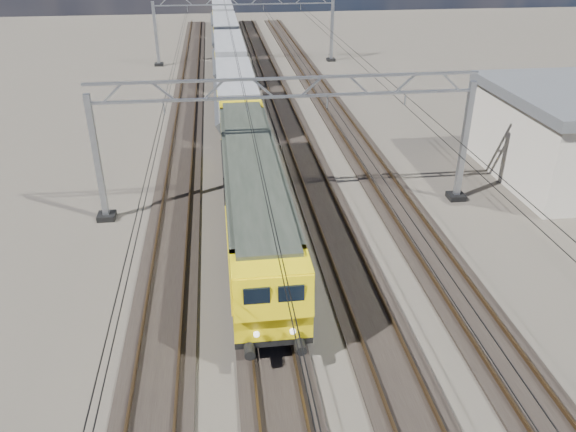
{
  "coord_description": "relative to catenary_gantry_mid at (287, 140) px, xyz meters",
  "views": [
    {
      "loc": [
        -3.41,
        -22.88,
        13.65
      ],
      "look_at": [
        -0.67,
        -1.46,
        2.4
      ],
      "focal_mm": 35.0,
      "sensor_mm": 36.0,
      "label": 1
    }
  ],
  "objects": [
    {
      "name": "ground",
      "position": [
        -0.0,
        -4.0,
        -3.91
      ],
      "size": [
        160.0,
        160.0,
        0.0
      ],
      "primitive_type": "plane",
      "color": "black",
      "rests_on": "ground"
    },
    {
      "name": "track_outer_west",
      "position": [
        -6.0,
        -4.0,
        -3.83
      ],
      "size": [
        2.6,
        140.0,
        0.3
      ],
      "color": "black",
      "rests_on": "ground"
    },
    {
      "name": "track_loco",
      "position": [
        -2.0,
        -4.0,
        -3.83
      ],
      "size": [
        2.6,
        140.0,
        0.3
      ],
      "color": "black",
      "rests_on": "ground"
    },
    {
      "name": "track_inner_east",
      "position": [
        2.0,
        -4.0,
        -3.83
      ],
      "size": [
        2.6,
        140.0,
        0.3
      ],
      "color": "black",
      "rests_on": "ground"
    },
    {
      "name": "track_outer_east",
      "position": [
        6.0,
        -4.0,
        -3.83
      ],
      "size": [
        2.6,
        140.0,
        0.3
      ],
      "color": "black",
      "rests_on": "ground"
    },
    {
      "name": "catenary_gantry_mid",
      "position": [
        0.0,
        0.0,
        0.0
      ],
      "size": [
        19.9,
        0.9,
        7.11
      ],
      "color": "#90949D",
      "rests_on": "ground"
    },
    {
      "name": "catenary_gantry_far",
      "position": [
        0.0,
        36.0,
        0.0
      ],
      "size": [
        19.9,
        0.9,
        7.11
      ],
      "color": "#90949D",
      "rests_on": "ground"
    },
    {
      "name": "overhead_wires",
      "position": [
        -0.0,
        4.0,
        1.84
      ],
      "size": [
        12.03,
        140.0,
        0.53
      ],
      "color": "black",
      "rests_on": "ground"
    },
    {
      "name": "locomotive",
      "position": [
        -2.0,
        -2.2,
        -1.58
      ],
      "size": [
        2.76,
        21.1,
        3.62
      ],
      "color": "black",
      "rests_on": "ground"
    },
    {
      "name": "hopper_wagon_lead",
      "position": [
        -2.0,
        15.49,
        -1.67
      ],
      "size": [
        3.38,
        13.0,
        3.25
      ],
      "color": "black",
      "rests_on": "ground"
    },
    {
      "name": "hopper_wagon_mid",
      "position": [
        -2.0,
        29.69,
        -1.67
      ],
      "size": [
        3.38,
        13.0,
        3.25
      ],
      "color": "black",
      "rests_on": "ground"
    },
    {
      "name": "hopper_wagon_third",
      "position": [
        -2.0,
        43.89,
        -1.67
      ],
      "size": [
        3.38,
        13.0,
        3.25
      ],
      "color": "black",
      "rests_on": "ground"
    },
    {
      "name": "hopper_wagon_fourth",
      "position": [
        -2.0,
        58.09,
        -1.67
      ],
      "size": [
        3.38,
        13.0,
        3.25
      ],
      "color": "black",
      "rests_on": "ground"
    }
  ]
}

